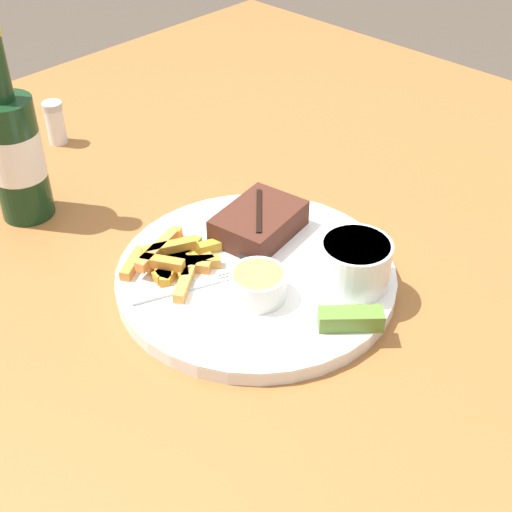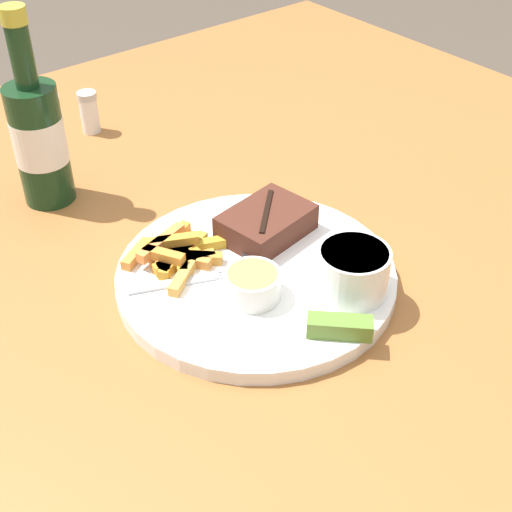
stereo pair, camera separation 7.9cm
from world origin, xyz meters
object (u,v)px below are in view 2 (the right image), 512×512
steak_portion (266,223)px  beer_bottle (39,137)px  coleslaw_cup (353,269)px  knife_utensil (245,246)px  dipping_sauce_cup (253,284)px  fork_utensil (183,282)px  pickle_spear (340,327)px  dinner_plate (256,276)px  salt_shaker (89,112)px

steak_portion → beer_bottle: (-0.16, 0.27, 0.06)m
coleslaw_cup → knife_utensil: coleslaw_cup is taller
dipping_sauce_cup → knife_utensil: 0.09m
coleslaw_cup → dipping_sauce_cup: 0.11m
coleslaw_cup → steak_portion: bearing=91.9°
coleslaw_cup → fork_utensil: (-0.14, 0.13, -0.03)m
fork_utensil → beer_bottle: 0.29m
pickle_spear → knife_utensil: size_ratio=0.40×
dinner_plate → salt_shaker: salt_shaker is taller
dinner_plate → steak_portion: 0.07m
beer_bottle → pickle_spear: bearing=-77.0°
coleslaw_cup → dinner_plate: bearing=121.8°
dinner_plate → salt_shaker: size_ratio=4.89×
salt_shaker → knife_utensil: bearing=-92.5°
dinner_plate → knife_utensil: size_ratio=2.03×
knife_utensil → dinner_plate: bearing=-177.0°
beer_bottle → knife_utensil: bearing=-66.6°
fork_utensil → salt_shaker: salt_shaker is taller
salt_shaker → dinner_plate: bearing=-94.3°
steak_portion → pickle_spear: bearing=-106.3°
fork_utensil → dipping_sauce_cup: bearing=-31.9°
knife_utensil → beer_bottle: size_ratio=0.61×
knife_utensil → fork_utensil: bearing=118.6°
steak_portion → beer_bottle: beer_bottle is taller
dinner_plate → steak_portion: size_ratio=2.73×
pickle_spear → beer_bottle: (-0.10, 0.45, 0.06)m
beer_bottle → salt_shaker: 0.20m
dinner_plate → coleslaw_cup: 0.12m
pickle_spear → beer_bottle: beer_bottle is taller
coleslaw_cup → dipping_sauce_cup: (-0.09, 0.06, -0.01)m
knife_utensil → salt_shaker: salt_shaker is taller
dipping_sauce_cup → beer_bottle: beer_bottle is taller
coleslaw_cup → knife_utensil: 0.14m
fork_utensil → salt_shaker: bearing=98.4°
steak_portion → salt_shaker: size_ratio=1.79×
dipping_sauce_cup → steak_portion: bearing=42.9°
pickle_spear → knife_utensil: bearing=85.0°
dipping_sauce_cup → pickle_spear: dipping_sauce_cup is taller
knife_utensil → beer_bottle: (-0.12, 0.27, 0.07)m
dipping_sauce_cup → fork_utensil: (-0.05, 0.07, -0.02)m
dinner_plate → steak_portion: bearing=40.8°
steak_portion → coleslaw_cup: bearing=-88.1°
dinner_plate → pickle_spear: (0.00, -0.13, 0.02)m
dinner_plate → knife_utensil: bearing=68.1°
beer_bottle → dipping_sauce_cup: bearing=-78.4°
dipping_sauce_cup → pickle_spear: size_ratio=0.98×
pickle_spear → beer_bottle: size_ratio=0.24×
pickle_spear → fork_utensil: size_ratio=0.49×
dipping_sauce_cup → knife_utensil: bearing=56.8°
pickle_spear → salt_shaker: 0.58m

